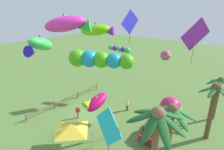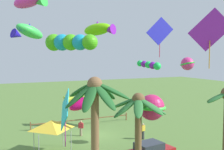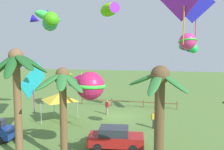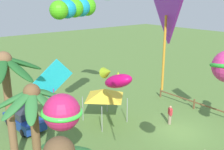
{
  "view_description": "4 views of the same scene",
  "coord_description": "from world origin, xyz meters",
  "views": [
    {
      "loc": [
        13.63,
        15.32,
        12.85
      ],
      "look_at": [
        0.36,
        4.24,
        6.49
      ],
      "focal_mm": 29.69,
      "sensor_mm": 36.0,
      "label": 1
    },
    {
      "loc": [
        9.6,
        25.64,
        8.26
      ],
      "look_at": [
        0.57,
        5.83,
        6.7
      ],
      "focal_mm": 42.99,
      "sensor_mm": 36.0,
      "label": 2
    },
    {
      "loc": [
        -5.29,
        24.25,
        6.87
      ],
      "look_at": [
        -0.72,
        5.48,
        4.95
      ],
      "focal_mm": 38.34,
      "sensor_mm": 36.0,
      "label": 3
    },
    {
      "loc": [
        -10.81,
        15.71,
        9.94
      ],
      "look_at": [
        0.73,
        6.11,
        5.51
      ],
      "focal_mm": 42.58,
      "sensor_mm": 36.0,
      "label": 4
    }
  ],
  "objects": [
    {
      "name": "festival_tent",
      "position": [
        5.02,
        3.31,
        2.47
      ],
      "size": [
        2.86,
        2.86,
        2.85
      ],
      "color": "#9E9EA3",
      "rests_on": "ground"
    },
    {
      "name": "spectator_1",
      "position": [
        -4.02,
        3.18,
        0.81
      ],
      "size": [
        0.54,
        0.29,
        1.59
      ],
      "color": "#38383D",
      "rests_on": "ground"
    },
    {
      "name": "palm_tree_0",
      "position": [
        1.04,
        10.93,
        4.49
      ],
      "size": [
        3.55,
        3.84,
        5.91
      ],
      "color": "brown",
      "rests_on": "ground"
    },
    {
      "name": "kite_fish_3",
      "position": [
        2.63,
        4.11,
        4.37
      ],
      "size": [
        3.11,
        1.34,
        1.83
      ],
      "color": "#D70B61"
    },
    {
      "name": "kite_diamond_10",
      "position": [
        -7.49,
        0.83,
        10.93
      ],
      "size": [
        3.19,
        0.59,
        4.47
      ],
      "color": "#2727C8"
    },
    {
      "name": "palm_tree_3",
      "position": [
        4.07,
        11.11,
        5.34
      ],
      "size": [
        3.83,
        3.97,
        7.06
      ],
      "color": "brown",
      "rests_on": "ground"
    },
    {
      "name": "kite_fish_9",
      "position": [
        6.68,
        2.59,
        10.24
      ],
      "size": [
        3.11,
        2.31,
        1.69
      ],
      "color": "#3CD552"
    },
    {
      "name": "kite_diamond_0",
      "position": [
        5.02,
        7.79,
        4.53
      ],
      "size": [
        0.73,
        2.9,
        4.03
      ],
      "color": "#20C5E1"
    },
    {
      "name": "kite_fish_4",
      "position": [
        0.29,
        2.3,
        10.73
      ],
      "size": [
        2.83,
        3.55,
        1.47
      ],
      "color": "#69D30C"
    },
    {
      "name": "kite_ball_7",
      "position": [
        -0.45,
        10.17,
        4.72
      ],
      "size": [
        2.77,
        2.77,
        1.79
      ],
      "color": "#C41F5C"
    },
    {
      "name": "kite_tube_8",
      "position": [
        -6.99,
        -0.43,
        7.23
      ],
      "size": [
        1.69,
        3.05,
        1.06
      ],
      "color": "#1DCC50"
    },
    {
      "name": "kite_ball_1",
      "position": [
        -6.44,
        6.68,
        7.56
      ],
      "size": [
        1.72,
        1.72,
        1.17
      ],
      "color": "#DB3383"
    },
    {
      "name": "spectator_0",
      "position": [
        1.26,
        -0.42,
        0.81
      ],
      "size": [
        0.5,
        0.38,
        1.59
      ],
      "color": "gray",
      "rests_on": "ground"
    },
    {
      "name": "ground_plane",
      "position": [
        0.0,
        0.0,
        0.0
      ],
      "size": [
        120.0,
        120.0,
        0.0
      ],
      "primitive_type": "plane",
      "color": "#567A38"
    },
    {
      "name": "rail_fence",
      "position": [
        -0.23,
        -4.58,
        0.61
      ],
      "size": [
        12.05,
        0.12,
        0.95
      ],
      "color": "brown",
      "rests_on": "ground"
    },
    {
      "name": "kite_diamond_5",
      "position": [
        -6.0,
        9.75,
        10.21
      ],
      "size": [
        2.81,
        1.95,
        4.68
      ],
      "color": "purple"
    },
    {
      "name": "kite_fish_6",
      "position": [
        7.05,
        6.62,
        11.96
      ],
      "size": [
        2.45,
        2.68,
        1.24
      ],
      "color": "#EF30B4"
    },
    {
      "name": "kite_tube_2",
      "position": [
        4.27,
        6.2,
        9.26
      ],
      "size": [
        3.01,
        4.39,
        1.31
      ],
      "color": "#46B717"
    }
  ]
}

